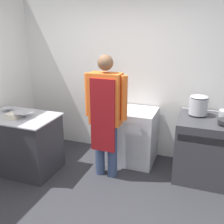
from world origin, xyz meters
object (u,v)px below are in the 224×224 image
object	(u,v)px
plastic_tub	(12,116)
mixing_bowl	(24,114)
person_cook	(106,111)
stock_pot	(199,105)
fridge_unit	(133,136)
stove	(208,149)

from	to	relation	value
plastic_tub	mixing_bowl	bearing A→B (deg)	46.46
person_cook	stock_pot	distance (m)	1.34
mixing_bowl	plastic_tub	world-z (taller)	mixing_bowl
fridge_unit	plastic_tub	distance (m)	1.87
fridge_unit	person_cook	world-z (taller)	person_cook
stove	plastic_tub	size ratio (longest dim) A/B	6.46
mixing_bowl	stock_pot	world-z (taller)	stock_pot
stove	mixing_bowl	xyz separation A→B (m)	(-2.57, -0.73, 0.46)
person_cook	plastic_tub	bearing A→B (deg)	-162.51
mixing_bowl	stock_pot	bearing A→B (deg)	20.11
mixing_bowl	stock_pot	distance (m)	2.53
person_cook	plastic_tub	distance (m)	1.35
fridge_unit	stock_pot	size ratio (longest dim) A/B	3.12
person_cook	stock_pot	xyz separation A→B (m)	(1.20, 0.59, 0.05)
stove	plastic_tub	xyz separation A→B (m)	(-2.68, -0.85, 0.46)
plastic_tub	stock_pot	bearing A→B (deg)	21.71
stock_pot	mixing_bowl	bearing A→B (deg)	-159.89
person_cook	mixing_bowl	distance (m)	1.20
stove	plastic_tub	world-z (taller)	plastic_tub
mixing_bowl	stove	bearing A→B (deg)	15.90
person_cook	mixing_bowl	bearing A→B (deg)	-166.41
mixing_bowl	person_cook	bearing A→B (deg)	13.59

